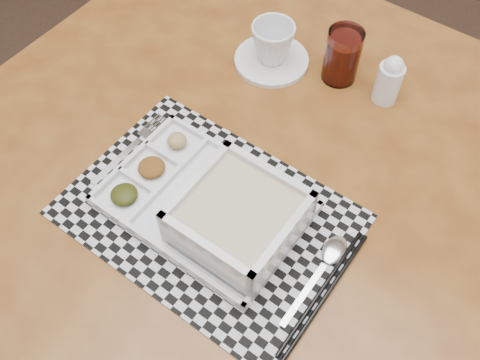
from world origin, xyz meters
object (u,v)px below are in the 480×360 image
at_px(serving_tray, 227,214).
at_px(cup, 273,43).
at_px(creamer_bottle, 389,80).
at_px(juice_glass, 342,57).
at_px(dining_table, 247,188).

relative_size(serving_tray, cup, 3.87).
bearing_deg(creamer_bottle, cup, -173.03).
bearing_deg(juice_glass, cup, -165.50).
bearing_deg(cup, dining_table, -70.98).
height_order(juice_glass, creamer_bottle, juice_glass).
height_order(serving_tray, juice_glass, juice_glass).
bearing_deg(serving_tray, cup, 109.30).
bearing_deg(cup, creamer_bottle, 5.35).
relative_size(serving_tray, juice_glass, 3.04).
xyz_separation_m(dining_table, cup, (-0.09, 0.24, 0.13)).
bearing_deg(creamer_bottle, serving_tray, -104.77).
height_order(serving_tray, creamer_bottle, creamer_bottle).
xyz_separation_m(cup, juice_glass, (0.13, 0.03, 0.00)).
distance_m(dining_table, creamer_bottle, 0.33).
height_order(cup, creamer_bottle, creamer_bottle).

